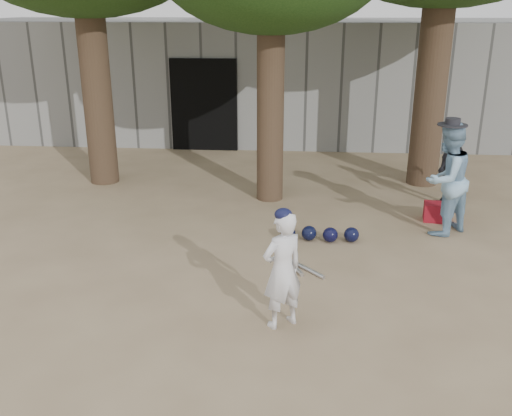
# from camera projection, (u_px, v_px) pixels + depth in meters

# --- Properties ---
(ground) EXTENTS (70.00, 70.00, 0.00)m
(ground) POSITION_uv_depth(u_px,v_px,m) (199.00, 311.00, 6.71)
(ground) COLOR #937C5E
(ground) RESTS_ON ground
(boy_player) EXTENTS (0.59, 0.55, 1.36)m
(boy_player) POSITION_uv_depth(u_px,v_px,m) (282.00, 270.00, 6.20)
(boy_player) COLOR silver
(boy_player) RESTS_ON ground
(spectator_blue) EXTENTS (1.08, 1.06, 1.75)m
(spectator_blue) POSITION_uv_depth(u_px,v_px,m) (446.00, 180.00, 8.71)
(spectator_blue) COLOR #83ACCB
(spectator_blue) RESTS_ON ground
(spectator_dark) EXTENTS (0.80, 0.86, 1.41)m
(spectator_dark) POSITION_uv_depth(u_px,v_px,m) (451.00, 167.00, 10.00)
(spectator_dark) COLOR #222227
(spectator_dark) RESTS_ON ground
(red_bag) EXTENTS (0.46, 0.38, 0.30)m
(red_bag) POSITION_uv_depth(u_px,v_px,m) (437.00, 212.00, 9.46)
(red_bag) COLOR maroon
(red_bag) RESTS_ON ground
(back_building) EXTENTS (16.00, 5.24, 3.00)m
(back_building) POSITION_uv_depth(u_px,v_px,m) (261.00, 76.00, 15.89)
(back_building) COLOR gray
(back_building) RESTS_ON ground
(helmet_row) EXTENTS (1.19, 0.27, 0.23)m
(helmet_row) POSITION_uv_depth(u_px,v_px,m) (320.00, 234.00, 8.65)
(helmet_row) COLOR black
(helmet_row) RESTS_ON ground
(bat_pile) EXTENTS (0.61, 0.75, 0.06)m
(bat_pile) POSITION_uv_depth(u_px,v_px,m) (299.00, 266.00, 7.80)
(bat_pile) COLOR silver
(bat_pile) RESTS_ON ground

